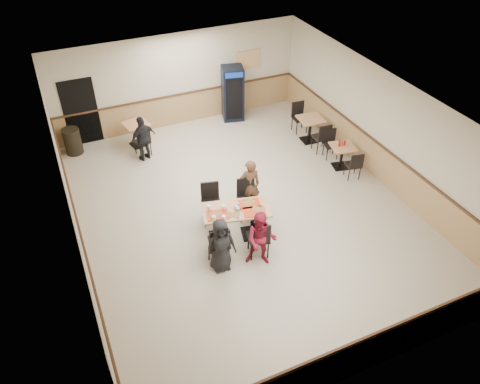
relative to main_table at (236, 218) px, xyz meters
name	(u,v)px	position (x,y,z in m)	size (l,w,h in m)	color
ground	(244,210)	(0.57, 0.80, -0.55)	(10.00, 10.00, 0.00)	beige
room_shell	(263,130)	(2.34, 3.35, 0.02)	(10.00, 10.00, 10.00)	silver
main_table	(236,218)	(0.00, 0.00, 0.00)	(1.70, 1.13, 0.83)	black
main_chairs	(234,219)	(-0.05, 0.01, -0.03)	(1.78, 2.10, 1.06)	black
diner_woman_left	(221,245)	(-0.71, -0.80, 0.12)	(0.66, 0.43, 1.35)	black
diner_woman_right	(261,239)	(0.15, -1.01, 0.15)	(0.68, 0.53, 1.40)	maroon
diner_man_opposite	(250,186)	(0.71, 0.80, 0.19)	(0.54, 0.36, 1.49)	brown
lone_diner	(143,138)	(-1.11, 4.15, 0.14)	(0.82, 0.34, 1.39)	black
tabletop_clutter	(236,210)	(-0.02, -0.06, 0.30)	(1.39, 0.79, 0.12)	red
side_table_near	(342,153)	(3.92, 1.45, -0.09)	(0.77, 0.77, 0.70)	black
side_table_near_chair_south	(353,164)	(3.92, 0.89, -0.11)	(0.41, 0.41, 0.88)	black
side_table_near_chair_north	(331,144)	(3.92, 2.00, -0.11)	(0.41, 0.41, 0.88)	black
side_table_far	(310,126)	(3.84, 3.07, -0.03)	(0.78, 0.78, 0.78)	black
side_table_far_chair_south	(321,136)	(3.84, 2.44, -0.06)	(0.46, 0.46, 0.99)	black
side_table_far_chair_north	(300,118)	(3.84, 3.70, -0.06)	(0.46, 0.46, 0.99)	black
condiment_caddy	(342,143)	(3.89, 1.50, 0.23)	(0.23, 0.06, 0.20)	#B30C1B
back_table	(137,131)	(-1.11, 5.00, -0.06)	(0.83, 0.83, 0.75)	black
back_table_chair_lone	(142,141)	(-1.11, 4.40, -0.08)	(0.44, 0.44, 0.95)	black
pepsi_cooler	(233,93)	(2.24, 5.40, 0.34)	(0.82, 0.82, 1.79)	black
trash_bin	(73,141)	(-2.98, 5.35, -0.15)	(0.51, 0.51, 0.80)	black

